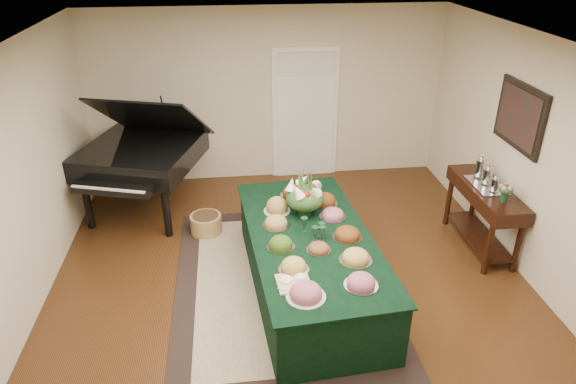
{
  "coord_description": "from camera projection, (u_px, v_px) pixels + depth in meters",
  "views": [
    {
      "loc": [
        -0.62,
        -4.76,
        3.67
      ],
      "look_at": [
        0.0,
        0.3,
        1.05
      ],
      "focal_mm": 32.0,
      "sensor_mm": 36.0,
      "label": 1
    }
  ],
  "objects": [
    {
      "name": "ground",
      "position": [
        291.0,
        284.0,
        5.95
      ],
      "size": [
        6.0,
        6.0,
        0.0
      ],
      "primitive_type": "plane",
      "color": "black",
      "rests_on": "ground"
    },
    {
      "name": "area_rug",
      "position": [
        280.0,
        282.0,
        5.98
      ],
      "size": [
        2.4,
        3.36,
        0.01
      ],
      "color": "black",
      "rests_on": "ground"
    },
    {
      "name": "kitchen_doorway",
      "position": [
        305.0,
        115.0,
        8.17
      ],
      "size": [
        1.05,
        0.07,
        2.1
      ],
      "color": "white",
      "rests_on": "ground"
    },
    {
      "name": "buffet_table",
      "position": [
        310.0,
        262.0,
        5.71
      ],
      "size": [
        1.48,
        2.82,
        0.73
      ],
      "color": "black",
      "rests_on": "ground"
    },
    {
      "name": "food_platters",
      "position": [
        312.0,
        235.0,
        5.44
      ],
      "size": [
        1.06,
        2.3,
        0.14
      ],
      "color": "silver",
      "rests_on": "buffet_table"
    },
    {
      "name": "cutting_board",
      "position": [
        293.0,
        279.0,
        4.78
      ],
      "size": [
        0.33,
        0.33,
        0.1
      ],
      "color": "tan",
      "rests_on": "buffet_table"
    },
    {
      "name": "green_goblets",
      "position": [
        316.0,
        231.0,
        5.45
      ],
      "size": [
        0.24,
        0.29,
        0.18
      ],
      "color": "#14321E",
      "rests_on": "buffet_table"
    },
    {
      "name": "floral_centerpiece",
      "position": [
        305.0,
        193.0,
        5.83
      ],
      "size": [
        0.45,
        0.45,
        0.45
      ],
      "color": "#14321E",
      "rests_on": "buffet_table"
    },
    {
      "name": "grand_piano",
      "position": [
        142.0,
        154.0,
        7.1
      ],
      "size": [
        1.93,
        2.04,
        1.78
      ],
      "color": "black",
      "rests_on": "ground"
    },
    {
      "name": "wicker_basket",
      "position": [
        206.0,
        224.0,
        6.9
      ],
      "size": [
        0.42,
        0.42,
        0.26
      ],
      "primitive_type": "cylinder",
      "color": "olive",
      "rests_on": "ground"
    },
    {
      "name": "mahogany_sideboard",
      "position": [
        485.0,
        201.0,
        6.37
      ],
      "size": [
        0.45,
        1.38,
        0.85
      ],
      "color": "black",
      "rests_on": "ground"
    },
    {
      "name": "tea_service",
      "position": [
        487.0,
        176.0,
        6.29
      ],
      "size": [
        0.34,
        0.58,
        0.3
      ],
      "color": "silver",
      "rests_on": "mahogany_sideboard"
    },
    {
      "name": "pink_bouquet",
      "position": [
        506.0,
        190.0,
        5.88
      ],
      "size": [
        0.18,
        0.18,
        0.23
      ],
      "color": "#14321E",
      "rests_on": "mahogany_sideboard"
    },
    {
      "name": "wall_painting",
      "position": [
        520.0,
        116.0,
        5.9
      ],
      "size": [
        0.05,
        0.95,
        0.75
      ],
      "color": "black",
      "rests_on": "ground"
    }
  ]
}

